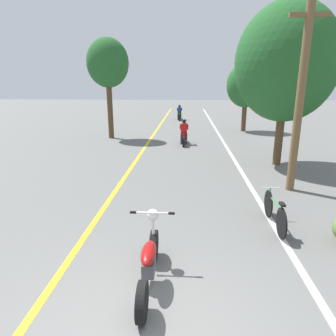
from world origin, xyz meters
name	(u,v)px	position (x,y,z in m)	size (l,w,h in m)	color
lane_stripe_center	(147,144)	(-1.70, 13.11, 0.00)	(0.14, 48.00, 0.01)	yellow
lane_stripe_edge	(225,145)	(2.60, 13.11, 0.00)	(0.14, 48.00, 0.01)	white
utility_pole	(300,95)	(3.78, 6.04, 2.91)	(1.10, 0.24, 5.64)	brown
roadside_tree_right_near	(287,63)	(4.23, 9.15, 3.99)	(3.89, 3.50, 6.24)	#513A23
roadside_tree_right_far	(246,85)	(4.45, 18.25, 3.13)	(2.62, 2.36, 4.66)	#513A23
roadside_tree_left	(108,64)	(-4.15, 14.89, 4.33)	(2.43, 2.19, 5.79)	#513A23
motorcycle_foreground	(149,260)	(-0.08, 1.17, 0.43)	(0.79, 2.11, 1.07)	black
motorcycle_rider_lead	(184,135)	(0.33, 13.20, 0.52)	(0.50, 1.99, 1.38)	black
motorcycle_rider_far	(179,114)	(-0.23, 24.73, 0.52)	(0.50, 2.16, 1.37)	black
bicycle_parked	(275,212)	(2.57, 3.41, 0.37)	(0.44, 1.77, 0.80)	black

